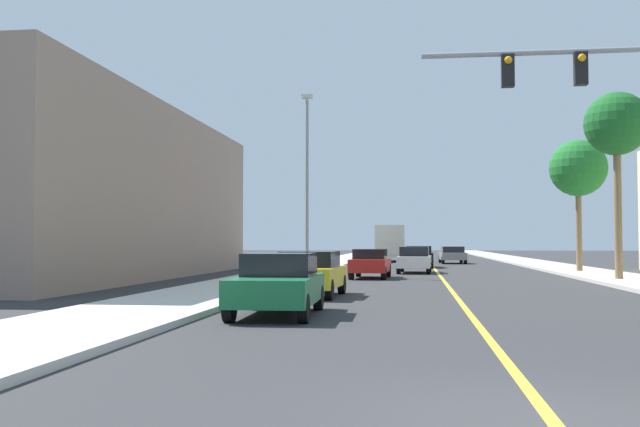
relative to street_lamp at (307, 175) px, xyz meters
The scene contains 15 objects.
ground 15.52m from the street_lamp, 62.74° to the left, with size 192.00×192.00×0.00m, color #2D2D30.
sidewalk_left 14.03m from the street_lamp, 95.80° to the left, with size 3.64×168.00×0.15m, color beige.
sidewalk_right 20.30m from the street_lamp, 41.45° to the left, with size 3.64×168.00×0.15m, color #B2ADA3.
lane_marking_center 15.52m from the street_lamp, 62.74° to the left, with size 0.16×144.00×0.01m, color yellow.
building_left_near 14.28m from the street_lamp, 169.49° to the right, with size 16.18×26.90×8.18m, color gray.
street_lamp is the anchor object (origin of this frame).
palm_mid 14.72m from the street_lamp, 13.56° to the right, with size 2.79×2.79×8.18m.
palm_far 15.38m from the street_lamp, 19.86° to the left, with size 3.15×3.15×7.27m.
car_black 15.35m from the street_lamp, 67.17° to the left, with size 2.00×4.30×1.46m.
car_yellow 14.14m from the street_lamp, 81.27° to the right, with size 2.05×4.01×1.45m.
car_red 5.71m from the street_lamp, 24.19° to the right, with size 1.87×4.02×1.41m.
car_white 8.44m from the street_lamp, 41.33° to the left, with size 1.97×4.42×1.47m.
car_gray 24.78m from the street_lamp, 69.70° to the left, with size 2.07×4.54×1.36m.
car_green 19.91m from the street_lamp, 83.69° to the right, with size 1.94×4.17×1.48m.
delivery_truck 28.32m from the street_lamp, 83.16° to the left, with size 2.42×8.26×3.14m.
Camera 1 is at (-1.35, -7.47, 1.77)m, focal length 40.79 mm.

